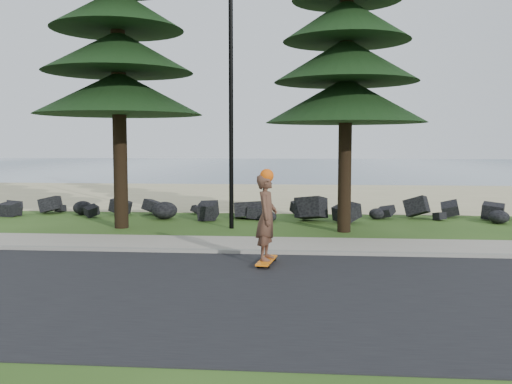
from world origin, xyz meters
TOP-DOWN VIEW (x-y plane):
  - ground at (0.00, 0.00)m, footprint 160.00×160.00m
  - road at (0.00, -4.50)m, footprint 160.00×7.00m
  - kerb at (0.00, -0.90)m, footprint 160.00×0.20m
  - sidewalk at (0.00, 0.20)m, footprint 160.00×2.00m
  - beach_sand at (0.00, 14.50)m, footprint 160.00×15.00m
  - ocean at (0.00, 51.00)m, footprint 160.00×58.00m
  - seawall_boulders at (0.00, 5.60)m, footprint 60.00×2.40m
  - lamp_post at (0.00, 3.20)m, footprint 0.25×0.14m
  - skateboarder at (1.48, -2.12)m, footprint 0.54×1.16m

SIDE VIEW (x-z plane):
  - ground at x=0.00m, z-range 0.00..0.00m
  - seawall_boulders at x=0.00m, z-range -0.55..0.55m
  - ocean at x=0.00m, z-range 0.00..0.01m
  - beach_sand at x=0.00m, z-range 0.00..0.01m
  - road at x=0.00m, z-range 0.00..0.02m
  - sidewalk at x=0.00m, z-range 0.00..0.08m
  - kerb at x=0.00m, z-range 0.00..0.10m
  - skateboarder at x=1.48m, z-range 0.01..2.12m
  - lamp_post at x=0.00m, z-range 0.06..8.20m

